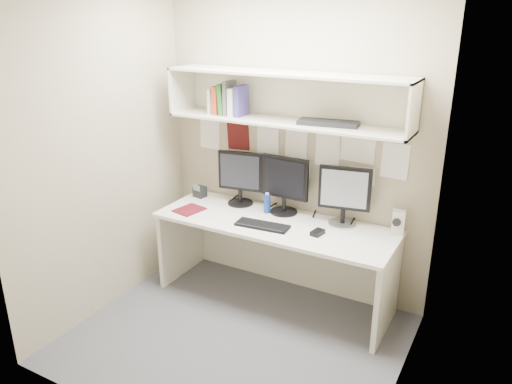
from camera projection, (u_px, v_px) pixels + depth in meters
The scene contains 19 objects.
floor at pixel (235, 338), 3.82m from camera, with size 2.40×2.00×0.01m, color #4A494F.
wall_back at pixel (294, 145), 4.20m from camera, with size 2.40×0.02×2.60m, color tan.
wall_front at pixel (131, 231), 2.55m from camera, with size 2.40×0.02×2.60m, color tan.
wall_left at pixel (102, 154), 3.92m from camera, with size 0.02×2.00×2.60m, color tan.
wall_right at pixel (413, 209), 2.83m from camera, with size 0.02×2.00×2.60m, color tan.
desk at pixel (274, 261), 4.23m from camera, with size 2.00×0.70×0.73m.
overhead_hutch at pixel (288, 97), 3.94m from camera, with size 2.00×0.38×0.40m.
pinned_papers at pixel (294, 151), 4.21m from camera, with size 1.92×0.01×0.48m, color white, non-canonical shape.
monitor_left at pixel (241, 176), 4.40m from camera, with size 0.41×0.23×0.48m.
monitor_center at pixel (285, 183), 4.20m from camera, with size 0.42×0.23×0.49m.
monitor_right at pixel (344, 194), 3.97m from camera, with size 0.41×0.23×0.48m.
keyboard at pixel (262, 225), 4.00m from camera, with size 0.44×0.15×0.02m, color black.
mouse at pixel (317, 233), 3.86m from camera, with size 0.07×0.12×0.04m, color black.
speaker at pixel (398, 222), 3.85m from camera, with size 0.11×0.12×0.19m.
blue_bottle at pixel (267, 203), 4.26m from camera, with size 0.06×0.06×0.18m.
maroon_notebook at pixel (189, 210), 4.33m from camera, with size 0.20×0.24×0.01m, color #560E18.
desk_phone at pixel (200, 192), 4.63m from camera, with size 0.12×0.11×0.13m.
book_stack at pixel (228, 100), 4.16m from camera, with size 0.30×0.17×0.28m.
hutch_tray at pixel (328, 123), 3.81m from camera, with size 0.46×0.18×0.03m, color black.
Camera 1 is at (1.69, -2.73, 2.36)m, focal length 35.00 mm.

